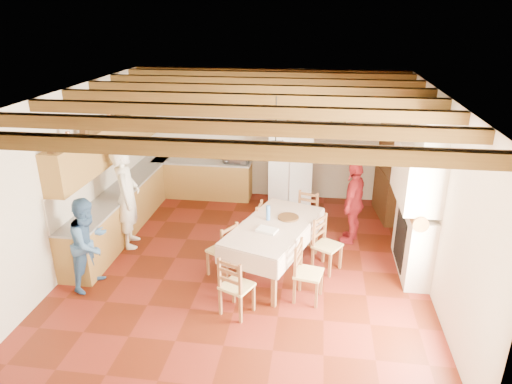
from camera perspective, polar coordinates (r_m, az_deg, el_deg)
floor at (r=8.22m, az=-0.99°, el=-8.93°), size 6.00×6.50×0.02m
ceiling at (r=7.15m, az=-1.15°, el=12.32°), size 6.00×6.50×0.02m
wall_back at (r=10.63m, az=1.67°, el=7.20°), size 6.00×0.02×3.00m
wall_front at (r=4.72m, az=-7.36°, el=-13.24°), size 6.00×0.02×3.00m
wall_left at (r=8.53m, az=-21.48°, el=1.88°), size 0.02×6.50×3.00m
wall_right at (r=7.71m, az=21.63°, el=-0.21°), size 0.02×6.50×3.00m
ceiling_beams at (r=7.17m, az=-1.14°, el=11.54°), size 6.00×6.30×0.16m
lower_cabinets_left at (r=9.64m, az=-16.09°, el=-2.02°), size 0.60×4.30×0.86m
lower_cabinets_back at (r=10.94m, az=-6.67°, el=1.60°), size 2.30×0.60×0.86m
countertop_left at (r=9.47m, az=-16.37°, el=0.47°), size 0.62×4.30×0.04m
countertop_back at (r=10.79m, az=-6.78°, el=3.84°), size 2.34×0.62×0.04m
backsplash_left at (r=9.49m, az=-18.15°, el=2.35°), size 0.03×4.30×0.60m
backsplash_back at (r=10.96m, az=-6.48°, el=5.89°), size 2.30×0.03×0.60m
upper_cabinets at (r=9.23m, az=-17.72°, el=6.12°), size 0.35×4.20×0.70m
fireplace at (r=7.86m, az=19.17°, el=-0.24°), size 0.56×1.60×2.80m
wall_picture at (r=10.47m, az=10.23°, el=8.60°), size 0.34×0.03×0.42m
refrigerator at (r=10.19m, az=4.35°, el=3.21°), size 0.97×0.82×1.88m
hutch at (r=10.01m, az=16.97°, el=3.10°), size 0.67×1.30×2.27m
dining_table at (r=7.60m, az=2.28°, el=-4.66°), size 1.64×2.26×0.89m
chandelier at (r=7.07m, az=2.46°, el=5.87°), size 0.47×0.47×0.03m
chair_left_near at (r=7.69m, az=-4.25°, el=-7.10°), size 0.56×0.57×0.96m
chair_left_far at (r=8.42m, az=-0.73°, el=-4.32°), size 0.44×0.46×0.96m
chair_right_near at (r=7.08m, az=6.60°, el=-9.94°), size 0.47×0.49×0.96m
chair_right_far at (r=7.88m, az=8.91°, el=-6.54°), size 0.56×0.57×0.96m
chair_end_near at (r=6.76m, az=-2.42°, el=-11.51°), size 0.55×0.54×0.96m
chair_end_far at (r=8.80m, az=6.11°, el=-3.22°), size 0.52×0.51×0.96m
person_man at (r=8.74m, az=-15.83°, el=-0.62°), size 0.65×0.81×1.95m
person_woman_blue at (r=7.71m, az=-20.10°, el=-6.03°), size 0.73×0.85×1.53m
person_woman_red at (r=8.80m, az=12.12°, el=-1.26°), size 0.70×1.03×1.62m
microwave at (r=10.56m, az=-2.40°, el=4.61°), size 0.61×0.43×0.33m
fridge_vase at (r=9.89m, az=4.76°, el=9.29°), size 0.35×0.35×0.33m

